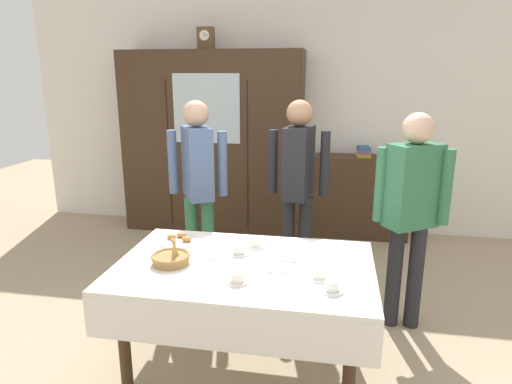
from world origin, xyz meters
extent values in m
plane|color=tan|center=(0.00, 0.00, 0.00)|extent=(12.00, 12.00, 0.00)
cube|color=silver|center=(0.00, 2.65, 1.35)|extent=(6.40, 0.10, 2.70)
cylinder|color=#3D2819|center=(-0.64, -0.57, 0.35)|extent=(0.07, 0.07, 0.69)
cylinder|color=#3D2819|center=(0.64, -0.57, 0.35)|extent=(0.07, 0.07, 0.69)
cylinder|color=#3D2819|center=(-0.64, 0.17, 0.35)|extent=(0.07, 0.07, 0.69)
cylinder|color=#3D2819|center=(0.64, 0.17, 0.35)|extent=(0.07, 0.07, 0.69)
cube|color=white|center=(0.00, -0.20, 0.71)|extent=(1.57, 1.01, 0.03)
cube|color=white|center=(0.00, -0.71, 0.57)|extent=(1.57, 0.01, 0.24)
cube|color=#3D2819|center=(-0.90, 2.35, 1.05)|extent=(2.09, 0.45, 2.10)
cube|color=silver|center=(-0.90, 2.13, 1.47)|extent=(0.75, 0.01, 0.75)
cube|color=black|center=(-1.36, 2.13, 0.94)|extent=(0.01, 0.01, 1.68)
cube|color=black|center=(-0.44, 2.13, 0.94)|extent=(0.01, 0.01, 1.68)
cube|color=brown|center=(-0.95, 2.35, 2.22)|extent=(0.18, 0.10, 0.24)
cylinder|color=white|center=(-0.95, 2.30, 2.25)|extent=(0.11, 0.01, 0.11)
cube|color=black|center=(-0.95, 2.30, 2.26)|extent=(0.00, 0.00, 0.04)
cube|color=black|center=(-0.93, 2.30, 2.25)|extent=(0.05, 0.00, 0.00)
cube|color=#3D2819|center=(0.83, 2.41, 0.47)|extent=(1.07, 0.35, 0.94)
cube|color=#B29333|center=(0.83, 2.41, 0.95)|extent=(0.17, 0.22, 0.02)
cube|color=#B29333|center=(0.83, 2.41, 0.98)|extent=(0.18, 0.20, 0.02)
cube|color=#664C7A|center=(0.83, 2.41, 1.00)|extent=(0.15, 0.22, 0.03)
cube|color=#2D5184|center=(0.83, 2.41, 1.04)|extent=(0.14, 0.20, 0.04)
cylinder|color=white|center=(0.01, 0.08, 0.73)|extent=(0.13, 0.13, 0.01)
cylinder|color=white|center=(0.01, 0.08, 0.76)|extent=(0.08, 0.08, 0.05)
torus|color=white|center=(0.04, 0.08, 0.76)|extent=(0.04, 0.01, 0.04)
cylinder|color=#47230F|center=(0.01, 0.08, 0.78)|extent=(0.06, 0.06, 0.01)
cylinder|color=white|center=(0.01, -0.45, 0.73)|extent=(0.13, 0.13, 0.01)
cylinder|color=white|center=(0.01, -0.45, 0.76)|extent=(0.08, 0.08, 0.05)
torus|color=white|center=(0.04, -0.45, 0.76)|extent=(0.04, 0.01, 0.04)
cylinder|color=#47230F|center=(0.01, -0.45, 0.78)|extent=(0.06, 0.06, 0.01)
cylinder|color=white|center=(0.46, -0.32, 0.73)|extent=(0.13, 0.13, 0.01)
cylinder|color=white|center=(0.46, -0.32, 0.76)|extent=(0.08, 0.08, 0.05)
torus|color=white|center=(0.50, -0.32, 0.76)|extent=(0.04, 0.01, 0.04)
cylinder|color=#47230F|center=(0.46, -0.32, 0.78)|extent=(0.06, 0.06, 0.01)
cylinder|color=silver|center=(-0.07, -0.06, 0.73)|extent=(0.13, 0.13, 0.01)
cylinder|color=silver|center=(-0.07, -0.06, 0.76)|extent=(0.08, 0.08, 0.05)
torus|color=silver|center=(-0.03, -0.06, 0.76)|extent=(0.04, 0.01, 0.04)
cylinder|color=#47230F|center=(-0.07, -0.06, 0.78)|extent=(0.06, 0.06, 0.01)
cylinder|color=white|center=(0.53, -0.47, 0.73)|extent=(0.13, 0.13, 0.01)
cylinder|color=white|center=(0.53, -0.47, 0.76)|extent=(0.08, 0.08, 0.05)
torus|color=white|center=(0.57, -0.47, 0.76)|extent=(0.04, 0.01, 0.04)
cylinder|color=#47230F|center=(0.53, -0.47, 0.78)|extent=(0.06, 0.06, 0.01)
cylinder|color=#9E7542|center=(-0.45, -0.27, 0.75)|extent=(0.22, 0.22, 0.05)
torus|color=#9E7542|center=(-0.45, -0.27, 0.77)|extent=(0.24, 0.24, 0.02)
cylinder|color=tan|center=(-0.42, -0.29, 0.82)|extent=(0.02, 0.04, 0.12)
cylinder|color=tan|center=(-0.42, -0.27, 0.82)|extent=(0.02, 0.02, 0.12)
cylinder|color=tan|center=(-0.42, -0.26, 0.82)|extent=(0.04, 0.03, 0.12)
cylinder|color=white|center=(-0.52, 0.08, 0.73)|extent=(0.28, 0.28, 0.01)
ellipsoid|color=#BC7F3D|center=(-0.46, 0.07, 0.75)|extent=(0.07, 0.05, 0.04)
ellipsoid|color=#BC7F3D|center=(-0.52, 0.14, 0.75)|extent=(0.07, 0.05, 0.04)
ellipsoid|color=#BC7F3D|center=(-0.58, 0.09, 0.75)|extent=(0.07, 0.05, 0.04)
cube|color=silver|center=(-0.25, -0.17, 0.73)|extent=(0.10, 0.01, 0.00)
ellipsoid|color=silver|center=(-0.19, -0.17, 0.73)|extent=(0.03, 0.02, 0.01)
cube|color=silver|center=(0.21, -0.29, 0.73)|extent=(0.10, 0.01, 0.00)
ellipsoid|color=silver|center=(0.26, -0.29, 0.73)|extent=(0.03, 0.02, 0.01)
cube|color=silver|center=(0.24, -0.12, 0.73)|extent=(0.10, 0.01, 0.00)
ellipsoid|color=silver|center=(0.30, -0.12, 0.73)|extent=(0.03, 0.02, 0.01)
cylinder|color=#33704C|center=(-0.70, 0.90, 0.40)|extent=(0.11, 0.11, 0.81)
cylinder|color=#33704C|center=(-0.55, 0.90, 0.40)|extent=(0.11, 0.11, 0.81)
cube|color=slate|center=(-0.63, 0.90, 1.11)|extent=(0.35, 0.41, 0.61)
sphere|color=tan|center=(-0.63, 0.90, 1.53)|extent=(0.22, 0.22, 0.22)
cylinder|color=slate|center=(-0.85, 0.90, 1.11)|extent=(0.08, 0.08, 0.55)
cylinder|color=slate|center=(-0.41, 0.90, 1.11)|extent=(0.08, 0.08, 0.55)
cylinder|color=#232328|center=(0.14, 1.05, 0.41)|extent=(0.11, 0.11, 0.81)
cylinder|color=#232328|center=(0.29, 1.05, 0.41)|extent=(0.11, 0.11, 0.81)
cube|color=#232328|center=(0.21, 1.05, 1.12)|extent=(0.26, 0.39, 0.61)
sphere|color=tan|center=(0.21, 1.05, 1.53)|extent=(0.22, 0.22, 0.22)
cylinder|color=#232328|center=(-0.01, 1.05, 1.12)|extent=(0.08, 0.08, 0.55)
cylinder|color=#232328|center=(0.43, 1.05, 1.12)|extent=(0.08, 0.08, 0.55)
cylinder|color=#232328|center=(0.99, 0.50, 0.40)|extent=(0.11, 0.11, 0.79)
cylinder|color=#232328|center=(1.14, 0.50, 0.40)|extent=(0.11, 0.11, 0.79)
cube|color=#33704C|center=(1.06, 0.50, 1.09)|extent=(0.41, 0.36, 0.59)
sphere|color=#DBB293|center=(1.06, 0.50, 1.49)|extent=(0.21, 0.21, 0.21)
cylinder|color=#33704C|center=(0.84, 0.50, 1.09)|extent=(0.08, 0.08, 0.53)
cylinder|color=#33704C|center=(1.28, 0.50, 1.09)|extent=(0.08, 0.08, 0.53)
camera|label=1|loc=(0.51, -2.67, 1.86)|focal=31.35mm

